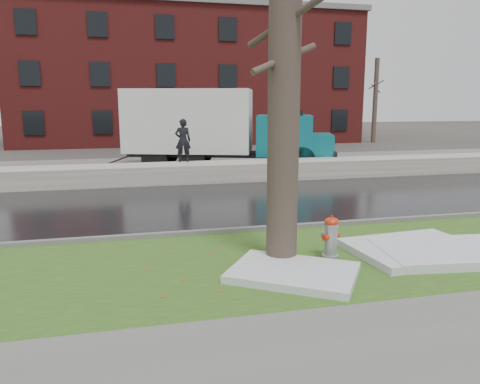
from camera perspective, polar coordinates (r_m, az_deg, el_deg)
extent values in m
plane|color=#47423D|center=(10.65, 3.75, -6.29)|extent=(120.00, 120.00, 0.00)
cube|color=#274A18|center=(9.52, 6.01, -8.32)|extent=(60.00, 4.50, 0.04)
cube|color=slate|center=(6.42, 17.90, -18.70)|extent=(60.00, 3.00, 0.05)
cube|color=black|center=(14.87, -1.42, -1.26)|extent=(60.00, 7.00, 0.03)
cube|color=slate|center=(23.13, -5.89, 3.05)|extent=(60.00, 9.00, 0.03)
cube|color=slate|center=(11.55, 2.27, -4.54)|extent=(60.00, 0.15, 0.14)
cube|color=beige|center=(18.87, -4.13, 2.42)|extent=(60.00, 1.60, 0.75)
cube|color=maroon|center=(40.07, -6.52, 13.47)|extent=(26.00, 12.00, 10.00)
cylinder|color=brown|center=(35.83, -18.64, 10.49)|extent=(0.36, 0.36, 6.50)
cylinder|color=brown|center=(35.84, -18.74, 12.01)|extent=(0.84, 1.62, 0.73)
cylinder|color=brown|center=(35.88, -18.83, 13.44)|extent=(1.08, 1.26, 0.66)
cylinder|color=brown|center=(35.83, -18.68, 11.05)|extent=(1.40, 0.61, 0.63)
cylinder|color=brown|center=(38.73, 16.16, 10.62)|extent=(0.36, 0.36, 6.50)
cylinder|color=brown|center=(38.74, 16.23, 12.02)|extent=(0.84, 1.62, 0.73)
cylinder|color=brown|center=(38.78, 16.30, 13.35)|extent=(1.08, 1.26, 0.66)
cylinder|color=brown|center=(38.73, 16.18, 11.14)|extent=(1.40, 0.61, 0.63)
cylinder|color=#999CA0|center=(9.64, 11.02, -5.73)|extent=(0.33, 0.33, 0.75)
ellipsoid|color=red|center=(9.54, 11.10, -3.56)|extent=(0.38, 0.38, 0.17)
cylinder|color=red|center=(9.52, 11.12, -3.00)|extent=(0.07, 0.07, 0.05)
cylinder|color=red|center=(9.51, 10.41, -5.48)|extent=(0.15, 0.15, 0.12)
cylinder|color=red|center=(9.74, 11.64, -5.13)|extent=(0.15, 0.15, 0.12)
cylinder|color=#999CA0|center=(9.72, 10.34, -5.11)|extent=(0.18, 0.16, 0.15)
cylinder|color=brown|center=(8.97, 5.45, 15.20)|extent=(0.65, 0.65, 7.57)
cylinder|color=brown|center=(9.05, 5.54, 19.98)|extent=(1.03, 1.70, 0.79)
cylinder|color=brown|center=(8.97, 5.46, 15.89)|extent=(1.48, 0.77, 0.68)
cube|color=black|center=(22.48, -2.61, 4.65)|extent=(8.59, 3.79, 0.24)
cube|color=silver|center=(22.59, -6.24, 8.64)|extent=(6.43, 4.44, 2.93)
cube|color=#0C626D|center=(22.21, 5.38, 6.93)|extent=(3.20, 3.27, 1.85)
cube|color=#0C626D|center=(22.31, 9.43, 5.73)|extent=(2.00, 2.68, 0.98)
cube|color=black|center=(22.19, 7.40, 8.57)|extent=(0.77, 2.09, 0.98)
cube|color=black|center=(23.69, -14.70, 3.77)|extent=(2.18, 1.83, 0.73)
cylinder|color=black|center=(21.19, 7.56, 3.89)|extent=(1.24, 0.69, 1.20)
cylinder|color=black|center=(23.46, 7.31, 4.57)|extent=(1.24, 0.69, 1.20)
cylinder|color=black|center=(21.54, -5.87, 4.04)|extent=(1.24, 0.69, 1.20)
cylinder|color=black|center=(23.78, -4.85, 4.70)|extent=(1.24, 0.69, 1.20)
cylinder|color=black|center=(21.93, -10.35, 4.04)|extent=(1.24, 0.69, 1.20)
cylinder|color=black|center=(24.13, -8.94, 4.70)|extent=(1.24, 0.69, 1.20)
imported|color=black|center=(19.20, -6.97, 6.26)|extent=(0.66, 0.46, 1.74)
cube|color=silver|center=(10.49, 20.55, -6.57)|extent=(2.75, 2.20, 0.16)
cube|color=silver|center=(8.65, 6.53, -9.72)|extent=(2.72, 2.56, 0.14)
cube|color=silver|center=(10.53, 24.09, -6.72)|extent=(3.00, 2.13, 0.18)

